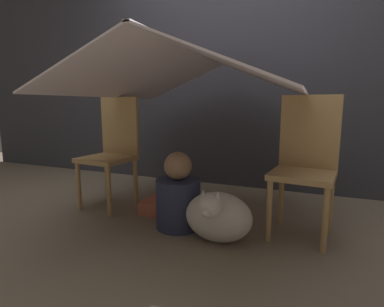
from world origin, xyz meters
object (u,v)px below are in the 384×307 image
chair_left (113,148)px  chair_right (305,161)px  dog (218,216)px  person_front (178,197)px

chair_left → chair_right: same height
chair_left → dog: chair_left is taller
chair_right → dog: size_ratio=2.14×
chair_right → dog: bearing=-136.8°
chair_left → chair_right: (1.51, -0.00, 0.00)m
chair_right → person_front: size_ratio=1.71×
dog → person_front: bearing=159.6°
person_front → chair_right: bearing=15.8°
chair_left → dog: bearing=-13.5°
person_front → dog: 0.35m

